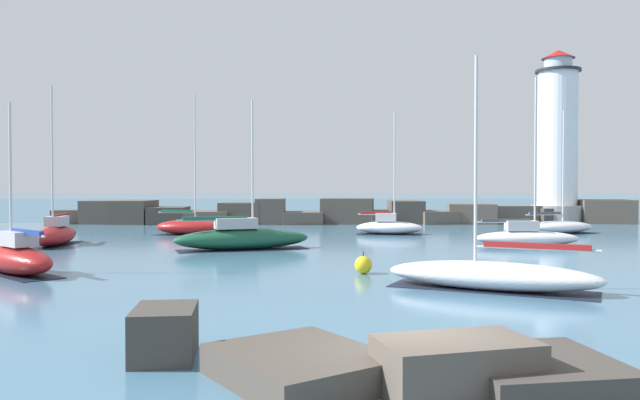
# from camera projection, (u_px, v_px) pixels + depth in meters

# --- Properties ---
(ground_plane) EXTENTS (600.00, 600.00, 0.00)m
(ground_plane) POSITION_uv_depth(u_px,v_px,m) (407.00, 377.00, 12.55)
(ground_plane) COLOR teal
(open_sea_beyond) EXTENTS (400.00, 116.00, 0.01)m
(open_sea_beyond) POSITION_uv_depth(u_px,v_px,m) (316.00, 205.00, 123.95)
(open_sea_beyond) COLOR #386684
(open_sea_beyond) RESTS_ON ground
(breakwater_jetty) EXTENTS (60.05, 6.30, 2.56)m
(breakwater_jetty) POSITION_uv_depth(u_px,v_px,m) (343.00, 214.00, 63.90)
(breakwater_jetty) COLOR brown
(breakwater_jetty) RESTS_ON ground
(lighthouse) EXTENTS (5.38, 5.38, 17.98)m
(lighthouse) POSITION_uv_depth(u_px,v_px,m) (557.00, 146.00, 64.99)
(lighthouse) COLOR gray
(lighthouse) RESTS_ON ground
(foreground_rocks) EXTENTS (9.97, 4.92, 1.14)m
(foreground_rocks) POSITION_uv_depth(u_px,v_px,m) (373.00, 361.00, 12.26)
(foreground_rocks) COLOR #4C443D
(foreground_rocks) RESTS_ON ground
(sailboat_moored_0) EXTENTS (8.49, 4.55, 9.04)m
(sailboat_moored_0) POSITION_uv_depth(u_px,v_px,m) (242.00, 238.00, 37.54)
(sailboat_moored_0) COLOR #195138
(sailboat_moored_0) RESTS_ON ground
(sailboat_moored_1) EXTENTS (6.69, 2.31, 10.73)m
(sailboat_moored_1) POSITION_uv_depth(u_px,v_px,m) (526.00, 236.00, 39.69)
(sailboat_moored_1) COLOR white
(sailboat_moored_1) RESTS_ON ground
(sailboat_moored_2) EXTENTS (7.96, 5.44, 8.70)m
(sailboat_moored_2) POSITION_uv_depth(u_px,v_px,m) (492.00, 275.00, 23.05)
(sailboat_moored_2) COLOR white
(sailboat_moored_2) RESTS_ON ground
(sailboat_moored_3) EXTENTS (5.71, 5.60, 7.53)m
(sailboat_moored_3) POSITION_uv_depth(u_px,v_px,m) (16.00, 258.00, 27.20)
(sailboat_moored_3) COLOR maroon
(sailboat_moored_3) RESTS_ON ground
(sailboat_moored_4) EXTENTS (2.32, 6.38, 10.22)m
(sailboat_moored_4) POSITION_uv_depth(u_px,v_px,m) (56.00, 234.00, 40.16)
(sailboat_moored_4) COLOR maroon
(sailboat_moored_4) RESTS_ON ground
(sailboat_moored_6) EXTENTS (5.98, 3.49, 10.96)m
(sailboat_moored_6) POSITION_uv_depth(u_px,v_px,m) (190.00, 227.00, 48.83)
(sailboat_moored_6) COLOR maroon
(sailboat_moored_6) RESTS_ON ground
(sailboat_moored_7) EXTENTS (7.05, 4.50, 9.94)m
(sailboat_moored_7) POSITION_uv_depth(u_px,v_px,m) (558.00, 227.00, 50.18)
(sailboat_moored_7) COLOR white
(sailboat_moored_7) RESTS_ON ground
(sailboat_moored_8) EXTENTS (5.62, 3.39, 9.72)m
(sailboat_moored_8) POSITION_uv_depth(u_px,v_px,m) (389.00, 226.00, 49.48)
(sailboat_moored_8) COLOR white
(sailboat_moored_8) RESTS_ON ground
(mooring_buoy_orange_near) EXTENTS (0.78, 0.78, 0.98)m
(mooring_buoy_orange_near) POSITION_uv_depth(u_px,v_px,m) (363.00, 265.00, 27.27)
(mooring_buoy_orange_near) COLOR yellow
(mooring_buoy_orange_near) RESTS_ON ground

